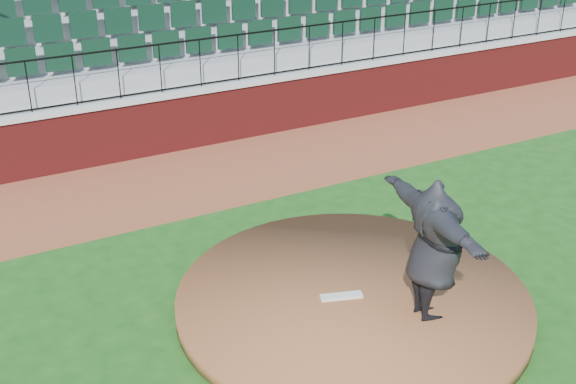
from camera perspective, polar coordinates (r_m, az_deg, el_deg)
name	(u,v)px	position (r m, az deg, el deg)	size (l,w,h in m)	color
ground	(339,316)	(10.73, 3.85, -9.33)	(90.00, 90.00, 0.00)	#184814
warning_track	(194,177)	(14.98, -7.09, 1.12)	(34.00, 3.20, 0.01)	brown
field_wall	(165,124)	(16.16, -9.31, 5.08)	(34.00, 0.35, 1.20)	maroon
wall_cap	(162,95)	(15.95, -9.48, 7.27)	(34.00, 0.45, 0.10)	#B7B7B7
wall_railing	(160,69)	(15.79, -9.62, 9.17)	(34.00, 0.05, 1.00)	black
seating_stands	(119,19)	(18.21, -12.67, 12.66)	(34.00, 5.10, 4.60)	gray
pitchers_mound	(353,301)	(10.83, 4.90, -8.19)	(4.99, 4.99, 0.25)	brown
pitching_rubber	(341,296)	(10.66, 4.06, -7.86)	(0.59, 0.15, 0.04)	silver
pitcher	(434,250)	(9.93, 10.99, -4.33)	(2.47, 0.67, 2.01)	black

